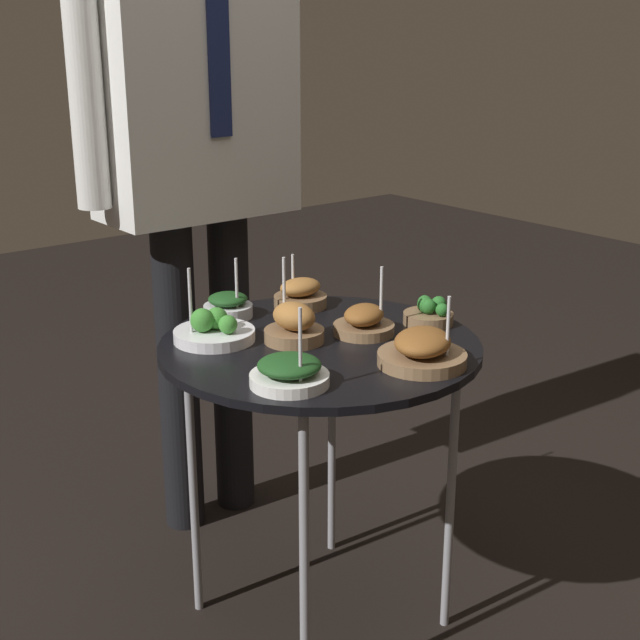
% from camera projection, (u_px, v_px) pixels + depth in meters
% --- Properties ---
extents(ground_plane, '(8.00, 8.00, 0.00)m').
position_uv_depth(ground_plane, '(320.00, 615.00, 2.12)').
color(ground_plane, black).
extents(serving_cart, '(0.69, 0.69, 0.69)m').
position_uv_depth(serving_cart, '(320.00, 363.00, 1.92)').
color(serving_cart, black).
rests_on(serving_cart, ground_plane).
extents(bowl_spinach_front_center, '(0.11, 0.11, 0.15)m').
position_uv_depth(bowl_spinach_front_center, '(228.00, 306.00, 2.06)').
color(bowl_spinach_front_center, silver).
rests_on(bowl_spinach_front_center, serving_cart).
extents(bowl_roast_front_left, '(0.13, 0.13, 0.18)m').
position_uv_depth(bowl_roast_front_left, '(294.00, 325.00, 1.90)').
color(bowl_roast_front_left, brown).
rests_on(bowl_roast_front_left, serving_cart).
extents(bowl_broccoli_mid_left, '(0.11, 0.11, 0.06)m').
position_uv_depth(bowl_broccoli_mid_left, '(429.00, 313.00, 2.01)').
color(bowl_broccoli_mid_left, brown).
rests_on(bowl_broccoli_mid_left, serving_cart).
extents(bowl_roast_mid_right, '(0.18, 0.18, 0.15)m').
position_uv_depth(bowl_roast_mid_right, '(422.00, 350.00, 1.77)').
color(bowl_roast_mid_right, brown).
rests_on(bowl_roast_mid_right, serving_cart).
extents(bowl_roast_front_right, '(0.13, 0.13, 0.12)m').
position_uv_depth(bowl_roast_front_right, '(300.00, 295.00, 2.14)').
color(bowl_roast_front_right, brown).
rests_on(bowl_roast_front_right, serving_cart).
extents(bowl_broccoli_center, '(0.18, 0.18, 0.16)m').
position_uv_depth(bowl_broccoli_center, '(214.00, 330.00, 1.90)').
color(bowl_broccoli_center, silver).
rests_on(bowl_broccoli_center, serving_cart).
extents(bowl_spinach_near_rim, '(0.15, 0.15, 0.16)m').
position_uv_depth(bowl_spinach_near_rim, '(289.00, 372.00, 1.67)').
color(bowl_spinach_near_rim, white).
rests_on(bowl_spinach_near_rim, serving_cart).
extents(bowl_roast_far_rim, '(0.14, 0.13, 0.15)m').
position_uv_depth(bowl_roast_far_rim, '(364.00, 322.00, 1.95)').
color(bowl_roast_far_rim, brown).
rests_on(bowl_roast_far_rim, serving_cart).
extents(waiter_figure, '(0.65, 0.24, 1.76)m').
position_uv_depth(waiter_figure, '(195.00, 118.00, 2.23)').
color(waiter_figure, black).
rests_on(waiter_figure, ground_plane).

